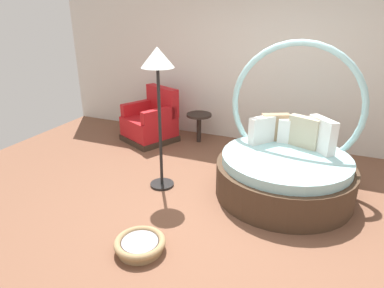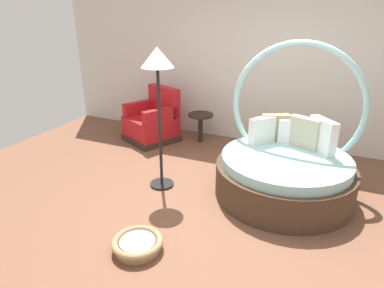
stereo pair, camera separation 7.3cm
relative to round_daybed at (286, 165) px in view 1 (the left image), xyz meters
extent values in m
cube|color=brown|center=(-0.64, -0.75, -0.39)|extent=(8.00, 8.00, 0.02)
cube|color=silver|center=(-0.64, 1.72, 1.07)|extent=(8.00, 0.12, 2.91)
cylinder|color=#473323|center=(0.00, -0.08, -0.17)|extent=(1.71, 1.71, 0.43)
cylinder|color=#9ED1D6|center=(0.00, -0.08, 0.10)|extent=(1.58, 1.58, 0.12)
torus|color=#9ED1D6|center=(0.00, 0.40, 0.65)|extent=(1.71, 0.08, 1.71)
cube|color=white|center=(0.37, 0.25, 0.38)|extent=(0.37, 0.40, 0.43)
cube|color=#BCB293|center=(0.15, 0.31, 0.36)|extent=(0.42, 0.26, 0.40)
cube|color=white|center=(-0.03, 0.37, 0.33)|extent=(0.33, 0.14, 0.32)
cube|color=tan|center=(-0.24, 0.39, 0.35)|extent=(0.38, 0.27, 0.37)
cube|color=white|center=(-0.38, 0.23, 0.34)|extent=(0.32, 0.36, 0.36)
cube|color=#38281E|center=(-2.53, 0.93, -0.33)|extent=(1.06, 1.06, 0.10)
cube|color=red|center=(-2.53, 0.93, -0.11)|extent=(1.01, 1.01, 0.34)
cube|color=red|center=(-2.39, 1.21, 0.31)|extent=(0.75, 0.47, 0.50)
cube|color=red|center=(-2.82, 1.07, 0.17)|extent=(0.40, 0.67, 0.22)
cube|color=red|center=(-2.24, 0.79, 0.17)|extent=(0.40, 0.67, 0.22)
cylinder|color=#9E7F56|center=(-1.12, -1.74, -0.35)|extent=(0.44, 0.44, 0.06)
torus|color=#9E7F56|center=(-1.12, -1.74, -0.29)|extent=(0.51, 0.51, 0.07)
cylinder|color=gray|center=(-1.12, -1.74, -0.30)|extent=(0.36, 0.36, 0.05)
cylinder|color=#2D231E|center=(-1.68, 1.23, -0.14)|extent=(0.08, 0.08, 0.48)
cylinder|color=#2D231E|center=(-1.68, 1.23, 0.12)|extent=(0.44, 0.44, 0.04)
cylinder|color=black|center=(-1.54, -0.48, -0.37)|extent=(0.32, 0.32, 0.03)
cylinder|color=black|center=(-1.54, -0.48, 0.42)|extent=(0.04, 0.04, 1.55)
cone|color=silver|center=(-1.54, -0.48, 1.32)|extent=(0.40, 0.40, 0.24)
camera|label=1|loc=(0.40, -4.01, 1.84)|focal=31.31mm
camera|label=2|loc=(0.46, -3.98, 1.84)|focal=31.31mm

